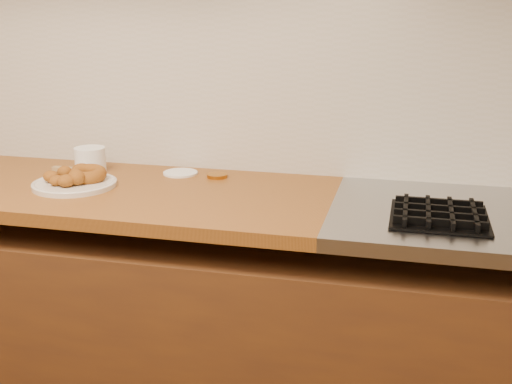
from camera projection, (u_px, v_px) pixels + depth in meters
wall_back at (201, 37)px, 2.16m from camera, size 4.00×0.02×2.70m
base_cabinet at (178, 337)px, 2.14m from camera, size 3.60×0.60×0.77m
backsplash at (201, 82)px, 2.19m from camera, size 3.60×0.02×0.60m
donut_plate at (75, 184)px, 2.04m from camera, size 0.26×0.26×0.02m
ring_donut at (88, 174)px, 2.05m from camera, size 0.16×0.16×0.05m
fried_dough_chunks at (68, 176)px, 2.03m from camera, size 0.16×0.20×0.05m
plastic_tub at (90, 160)px, 2.20m from camera, size 0.14×0.14×0.09m
tub_lid at (180, 173)px, 2.19m from camera, size 0.15×0.15×0.01m
brass_jar_lid at (217, 176)px, 2.14m from camera, size 0.08×0.08×0.01m
wooden_utensil at (78, 170)px, 2.21m from camera, size 0.19×0.03×0.01m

